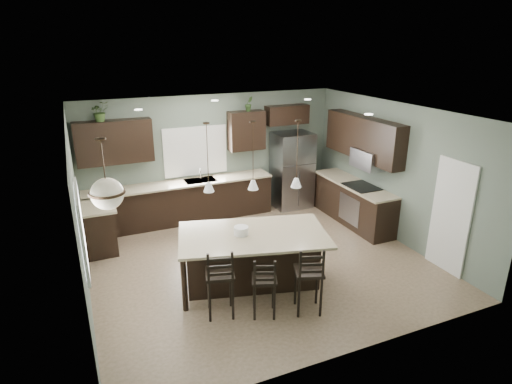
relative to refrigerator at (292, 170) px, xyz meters
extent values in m
plane|color=#9E8466|center=(-1.90, -2.33, -0.93)|extent=(6.00, 6.00, 0.00)
cube|color=white|center=(1.08, -3.88, 0.09)|extent=(0.04, 0.82, 2.04)
cube|color=white|center=(-2.30, 0.40, 0.62)|extent=(1.35, 0.02, 1.00)
cube|color=white|center=(-4.88, -3.13, 0.62)|extent=(0.02, 1.10, 1.00)
cube|color=black|center=(-4.60, -0.63, -0.48)|extent=(0.60, 0.90, 0.90)
cube|color=#BCAF8E|center=(-4.58, -0.63, -0.01)|extent=(0.66, 0.96, 0.04)
cube|color=black|center=(-2.75, 0.12, -0.48)|extent=(4.20, 0.60, 0.90)
cube|color=#BCAF8E|center=(-2.75, 0.10, -0.01)|extent=(4.20, 0.66, 0.04)
cube|color=gray|center=(-2.30, 0.10, 0.01)|extent=(0.70, 0.45, 0.01)
cylinder|color=silver|center=(-2.30, 0.07, 0.16)|extent=(0.02, 0.02, 0.28)
cube|color=black|center=(-4.05, 0.25, 1.02)|extent=(1.55, 0.34, 0.90)
cube|color=black|center=(-1.10, 0.25, 1.02)|extent=(0.85, 0.34, 0.90)
cube|color=black|center=(-0.05, 0.25, 1.32)|extent=(1.05, 0.34, 0.45)
cube|color=black|center=(0.80, -1.46, -0.48)|extent=(0.60, 2.35, 0.90)
cube|color=#BCAF8E|center=(0.78, -1.46, -0.01)|extent=(0.66, 2.35, 0.04)
cube|color=black|center=(0.78, -1.73, 0.02)|extent=(0.58, 0.75, 0.02)
cube|color=gray|center=(0.50, -1.73, -0.48)|extent=(0.01, 0.72, 0.60)
cube|color=black|center=(0.93, -1.46, 1.02)|extent=(0.34, 2.35, 0.90)
cube|color=gray|center=(0.88, -1.73, 0.62)|extent=(0.40, 0.75, 0.40)
cube|color=gray|center=(0.00, 0.00, 0.00)|extent=(0.90, 0.74, 1.85)
cube|color=black|center=(-2.29, -2.96, -0.46)|extent=(2.71, 1.95, 0.92)
cylinder|color=white|center=(-2.49, -2.91, 0.07)|extent=(0.24, 0.24, 0.14)
cube|color=black|center=(-3.09, -3.58, -0.36)|extent=(0.51, 0.51, 1.14)
cube|color=black|center=(-2.50, -3.85, -0.43)|extent=(0.48, 0.48, 1.00)
cube|color=black|center=(-1.84, -4.02, -0.37)|extent=(0.53, 0.53, 1.12)
imported|color=#314B21|center=(-4.26, 0.22, 1.67)|extent=(0.44, 0.41, 0.40)
imported|color=#355625|center=(-1.05, 0.22, 1.64)|extent=(0.20, 0.16, 0.34)
plane|color=slate|center=(-1.90, 0.42, 0.48)|extent=(6.00, 0.00, 6.00)
plane|color=slate|center=(-1.90, -5.08, 0.48)|extent=(6.00, 0.00, 6.00)
plane|color=slate|center=(-4.90, -2.33, 0.48)|extent=(0.00, 5.50, 5.50)
plane|color=slate|center=(1.10, -2.33, 0.48)|extent=(0.00, 5.50, 5.50)
plane|color=white|center=(-1.90, -2.33, 1.87)|extent=(6.00, 6.00, 0.00)
camera|label=1|loc=(-4.80, -8.86, 3.03)|focal=30.00mm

